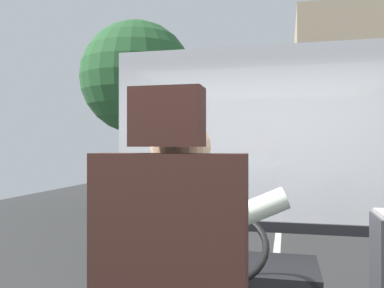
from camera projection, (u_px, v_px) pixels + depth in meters
name	position (u px, v px, depth m)	size (l,w,h in m)	color
ground	(280.00, 217.00, 10.17)	(18.00, 44.00, 0.06)	#303030
bus_driver	(185.00, 259.00, 1.43)	(0.75, 0.52, 0.78)	#282833
windshield_panel	(266.00, 159.00, 3.18)	(2.50, 0.08, 1.48)	silver
street_tree	(137.00, 78.00, 11.03)	(3.08, 3.08, 5.20)	#4C3828
parked_car_red	(378.00, 167.00, 20.16)	(1.92, 4.05, 1.38)	maroon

